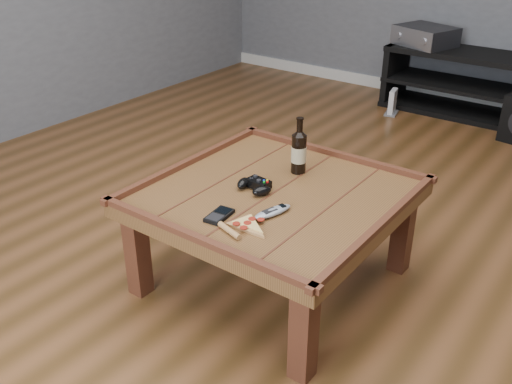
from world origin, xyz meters
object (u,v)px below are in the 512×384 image
Objects in this scene: media_console at (475,86)px; game_console at (392,103)px; beer_bottle at (299,151)px; av_receiver at (425,36)px; pizza_slice at (245,226)px; smartphone at (219,215)px; game_controller at (255,185)px; remote_control at (273,212)px; coffee_table at (275,204)px.

game_console is (-0.52, -0.34, -0.15)m from media_console.
beer_bottle is at bearing -90.01° from game_console.
beer_bottle is at bearing -61.44° from av_receiver.
av_receiver is (-0.53, 3.05, 0.12)m from pizza_slice.
smartphone is 2.78m from game_console.
pizza_slice is (0.10, -0.53, -0.10)m from beer_bottle.
smartphone is 3.08m from av_receiver.
game_controller is 0.22m from remote_control.
beer_bottle reaches higher than coffee_table.
av_receiver is (-0.45, 2.74, 0.18)m from coffee_table.
pizza_slice reaches higher than game_console.
coffee_table is at bearing 120.14° from pizza_slice.
game_controller reaches higher than remote_control.
beer_bottle is 0.50× the size of av_receiver.
pizza_slice is 0.49× the size of av_receiver.
remote_control is (0.10, -2.91, 0.22)m from media_console.
media_console is 5.42× the size of beer_bottle.
media_console is 3.06m from pizza_slice.
beer_bottle reaches higher than media_console.
game_console is (-0.60, 2.71, -0.37)m from pizza_slice.
coffee_table is 2.75m from media_console.
av_receiver reaches higher than remote_control.
media_console is at bearing 89.34° from beer_bottle.
beer_bottle is at bearing 124.62° from remote_control.
media_console reaches higher than pizza_slice.
game_controller is at bearing -63.31° from av_receiver.
pizza_slice is 0.13m from smartphone.
game_controller is at bearing 88.56° from smartphone.
smartphone is (-0.02, -0.53, -0.10)m from beer_bottle.
coffee_table is 4.11× the size of pizza_slice.
remote_control is at bearing -60.17° from av_receiver.
beer_bottle is 1.29× the size of game_console.
game_controller is at bearing -154.63° from coffee_table.
beer_bottle reaches higher than av_receiver.
av_receiver is (-0.55, 2.91, 0.11)m from remote_control.
media_console reaches higher than smartphone.
pizza_slice is 0.15m from remote_control.
beer_bottle reaches higher than remote_control.
game_controller reaches higher than smartphone.
coffee_table reaches higher than smartphone.
media_console is 2.80m from game_controller.
media_console is 6.99× the size of game_console.
media_console is at bearing 19.69° from av_receiver.
game_console is (-0.47, 2.71, -0.37)m from smartphone.
remote_control is 0.36× the size of av_receiver.
remote_control is 2.96m from av_receiver.
game_console is at bearing 106.38° from game_controller.
coffee_table reaches higher than pizza_slice.
smartphone is at bearing -63.49° from av_receiver.
av_receiver is 2.57× the size of game_console.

